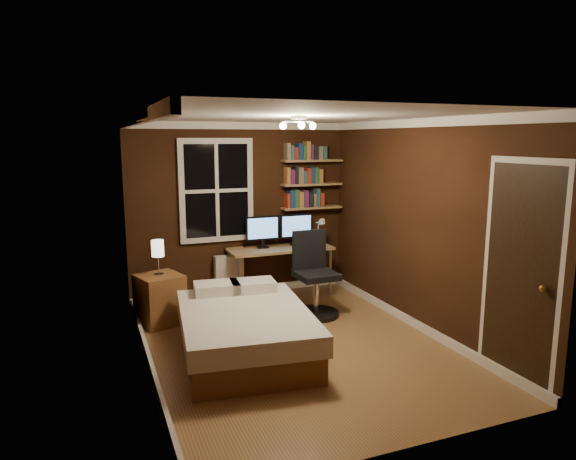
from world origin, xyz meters
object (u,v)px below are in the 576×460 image
object	(u,v)px
bedside_lamp	(158,258)
desk	(280,252)
nightstand	(160,299)
radiator	(229,276)
monitor_right	(296,230)
office_chair	(314,283)
monitor_left	(263,232)
desk_lamp	(320,231)
bed	(245,331)

from	to	relation	value
bedside_lamp	desk	size ratio (longest dim) A/B	0.29
nightstand	radiator	distance (m)	1.31
monitor_right	office_chair	world-z (taller)	monitor_right
monitor_left	desk_lamp	xyz separation A→B (m)	(0.82, -0.18, -0.01)
radiator	desk_lamp	xyz separation A→B (m)	(1.30, -0.30, 0.63)
radiator	monitor_right	xyz separation A→B (m)	(1.00, -0.12, 0.64)
desk	desk_lamp	world-z (taller)	desk_lamp
radiator	desk	distance (m)	0.82
radiator	office_chair	xyz separation A→B (m)	(0.84, -1.13, 0.12)
radiator	nightstand	bearing A→B (deg)	-145.65
office_chair	desk_lamp	bearing A→B (deg)	59.79
bedside_lamp	radiator	xyz separation A→B (m)	(1.08, 0.74, -0.53)
bedside_lamp	radiator	distance (m)	1.41
monitor_right	office_chair	size ratio (longest dim) A/B	0.46
desk	monitor_right	xyz separation A→B (m)	(0.28, 0.08, 0.29)
bed	monitor_left	size ratio (longest dim) A/B	3.92
radiator	desk	xyz separation A→B (m)	(0.72, -0.19, 0.35)
radiator	monitor_right	bearing A→B (deg)	-6.57
desk_lamp	bed	bearing A→B (deg)	-134.06
desk	bedside_lamp	bearing A→B (deg)	-163.11
radiator	monitor_left	bearing A→B (deg)	-13.52
bedside_lamp	nightstand	bearing A→B (deg)	0.00
bedside_lamp	office_chair	bearing A→B (deg)	-11.67
bed	desk_lamp	world-z (taller)	desk_lamp
monitor_right	bedside_lamp	bearing A→B (deg)	-163.37
desk	desk_lamp	distance (m)	0.65
monitor_right	desk_lamp	world-z (taller)	monitor_right
bed	nightstand	world-z (taller)	nightstand
nightstand	radiator	world-z (taller)	nightstand
bed	monitor_right	bearing A→B (deg)	61.22
office_chair	nightstand	bearing A→B (deg)	166.96
radiator	desk_lamp	size ratio (longest dim) A/B	1.40
bed	monitor_right	world-z (taller)	monitor_right
nightstand	desk	distance (m)	1.91
nightstand	monitor_left	bearing A→B (deg)	3.59
radiator	office_chair	bearing A→B (deg)	-53.48
bed	desk_lamp	distance (m)	2.49
bedside_lamp	office_chair	distance (m)	2.00
bed	monitor_left	xyz separation A→B (m)	(0.85, 1.91, 0.68)
desk_lamp	office_chair	xyz separation A→B (m)	(-0.46, -0.84, -0.51)
monitor_left	monitor_right	bearing A→B (deg)	0.00
bedside_lamp	desk_lamp	world-z (taller)	desk_lamp
bed	radiator	world-z (taller)	bed
bed	radiator	xyz separation A→B (m)	(0.37, 2.02, 0.04)
bed	monitor_left	bearing A→B (deg)	72.94
monitor_left	bedside_lamp	bearing A→B (deg)	-158.25
bed	office_chair	xyz separation A→B (m)	(1.21, 0.89, 0.16)
monitor_left	office_chair	xyz separation A→B (m)	(0.36, -1.02, -0.52)
monitor_left	monitor_right	xyz separation A→B (m)	(0.52, 0.00, 0.00)
monitor_left	bed	bearing A→B (deg)	-114.04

